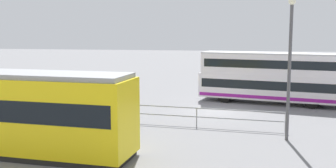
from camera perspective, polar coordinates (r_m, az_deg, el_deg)
The scene contains 6 objects.
ground_plane at distance 27.19m, azimuth 6.75°, elevation -3.81°, with size 160.00×160.00×0.00m, color slate.
double_decker_bus at distance 30.52m, azimuth 14.61°, elevation 0.92°, with size 10.92×4.78×3.76m.
pedestrian_near_railing at distance 22.00m, azimuth -10.06°, elevation -4.03°, with size 0.45×0.45×1.69m.
pedestrian_railing at distance 22.61m, azimuth 4.11°, elevation -4.19°, with size 9.67×0.92×1.08m.
info_sign at distance 22.53m, azimuth -7.10°, elevation -1.95°, with size 1.03×0.18×2.39m.
street_lamp at distance 20.16m, azimuth 16.98°, elevation 3.52°, with size 0.36×0.36×6.93m.
Camera 1 is at (-1.53, 26.61, 5.39)m, focal length 42.74 mm.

